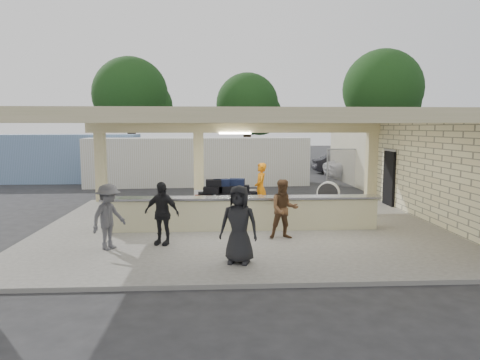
{
  "coord_description": "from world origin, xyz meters",
  "views": [
    {
      "loc": [
        -0.72,
        -12.96,
        3.12
      ],
      "look_at": [
        0.02,
        1.0,
        1.39
      ],
      "focal_mm": 32.0,
      "sensor_mm": 36.0,
      "label": 1
    }
  ],
  "objects": [
    {
      "name": "baggage_counter",
      "position": [
        0.0,
        -0.5,
        0.59
      ],
      "size": [
        8.2,
        0.58,
        0.98
      ],
      "color": "beige",
      "rests_on": "pavilion"
    },
    {
      "name": "tree_right",
      "position": [
        14.32,
        25.16,
        6.21
      ],
      "size": [
        7.2,
        7.0,
        10.0
      ],
      "color": "#382619",
      "rests_on": "ground"
    },
    {
      "name": "adjacent_building",
      "position": [
        9.5,
        10.0,
        1.6
      ],
      "size": [
        6.0,
        8.0,
        3.2
      ],
      "primitive_type": "cube",
      "color": "beige",
      "rests_on": "ground"
    },
    {
      "name": "luggage_cart",
      "position": [
        -0.46,
        1.32,
        0.82
      ],
      "size": [
        2.26,
        1.46,
        1.29
      ],
      "rotation": [
        0.0,
        0.0,
        0.04
      ],
      "color": "white",
      "rests_on": "pavilion"
    },
    {
      "name": "car_white_a",
      "position": [
        8.26,
        12.6,
        0.67
      ],
      "size": [
        4.97,
        2.83,
        1.35
      ],
      "primitive_type": "imported",
      "rotation": [
        0.0,
        0.0,
        1.7
      ],
      "color": "white",
      "rests_on": "ground"
    },
    {
      "name": "tree_left",
      "position": [
        -7.68,
        24.16,
        5.59
      ],
      "size": [
        6.6,
        6.3,
        9.0
      ],
      "color": "#382619",
      "rests_on": "ground"
    },
    {
      "name": "drum_fan",
      "position": [
        3.52,
        3.05,
        0.61
      ],
      "size": [
        0.9,
        0.59,
        0.96
      ],
      "rotation": [
        0.0,
        0.0,
        -0.39
      ],
      "color": "white",
      "rests_on": "pavilion"
    },
    {
      "name": "car_white_b",
      "position": [
        13.08,
        13.75,
        0.8
      ],
      "size": [
        5.37,
        3.14,
        1.59
      ],
      "primitive_type": "imported",
      "rotation": [
        0.0,
        0.0,
        1.84
      ],
      "color": "white",
      "rests_on": "ground"
    },
    {
      "name": "passenger_a",
      "position": [
        1.07,
        -1.62,
        0.91
      ],
      "size": [
        0.81,
        0.39,
        1.62
      ],
      "primitive_type": "imported",
      "rotation": [
        0.0,
        0.0,
        0.05
      ],
      "color": "brown",
      "rests_on": "pavilion"
    },
    {
      "name": "ground",
      "position": [
        0.0,
        0.0,
        0.0
      ],
      "size": [
        120.0,
        120.0,
        0.0
      ],
      "primitive_type": "plane",
      "color": "#242426",
      "rests_on": "ground"
    },
    {
      "name": "car_dark",
      "position": [
        7.78,
        15.53,
        0.66
      ],
      "size": [
        3.99,
        1.43,
        1.33
      ],
      "primitive_type": "imported",
      "rotation": [
        0.0,
        0.0,
        1.56
      ],
      "color": "black",
      "rests_on": "ground"
    },
    {
      "name": "passenger_d",
      "position": [
        -0.25,
        -3.67,
        0.98
      ],
      "size": [
        0.92,
        0.57,
        1.75
      ],
      "primitive_type": "imported",
      "rotation": [
        0.0,
        0.0,
        -0.28
      ],
      "color": "black",
      "rests_on": "pavilion"
    },
    {
      "name": "passenger_c",
      "position": [
        -3.43,
        -2.41,
        0.92
      ],
      "size": [
        0.85,
        1.1,
        1.64
      ],
      "primitive_type": "imported",
      "rotation": [
        0.0,
        0.0,
        1.04
      ],
      "color": "#4F5055",
      "rests_on": "pavilion"
    },
    {
      "name": "fence",
      "position": [
        11.0,
        9.0,
        1.05
      ],
      "size": [
        12.06,
        0.06,
        2.03
      ],
      "color": "gray",
      "rests_on": "ground"
    },
    {
      "name": "baggage_handler",
      "position": [
        0.79,
        1.92,
        0.99
      ],
      "size": [
        0.37,
        0.66,
        1.78
      ],
      "primitive_type": "imported",
      "rotation": [
        0.0,
        0.0,
        4.69
      ],
      "color": "orange",
      "rests_on": "pavilion"
    },
    {
      "name": "passenger_b",
      "position": [
        -2.17,
        -2.03,
        0.92
      ],
      "size": [
        1.02,
        0.65,
        1.64
      ],
      "primitive_type": "imported",
      "rotation": [
        0.0,
        0.0,
        -0.35
      ],
      "color": "black",
      "rests_on": "pavilion"
    },
    {
      "name": "pavilion",
      "position": [
        0.21,
        0.66,
        1.35
      ],
      "size": [
        12.01,
        10.0,
        3.55
      ],
      "color": "#63615C",
      "rests_on": "ground"
    },
    {
      "name": "container_white",
      "position": [
        -1.76,
        10.31,
        1.28
      ],
      "size": [
        11.93,
        3.09,
        2.56
      ],
      "primitive_type": "cube",
      "rotation": [
        0.0,
        0.0,
        0.06
      ],
      "color": "silver",
      "rests_on": "ground"
    },
    {
      "name": "container_blue",
      "position": [
        -10.6,
        12.11,
        1.36
      ],
      "size": [
        10.48,
        2.64,
        2.72
      ],
      "primitive_type": "cube",
      "rotation": [
        0.0,
        0.0,
        0.01
      ],
      "color": "#7792BE",
      "rests_on": "ground"
    },
    {
      "name": "tree_mid",
      "position": [
        2.32,
        26.16,
        4.96
      ],
      "size": [
        6.0,
        5.6,
        8.0
      ],
      "color": "#382619",
      "rests_on": "ground"
    }
  ]
}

